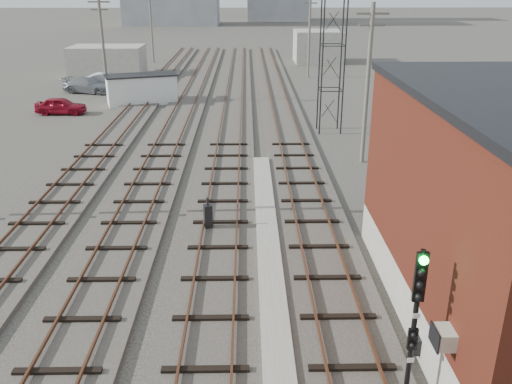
{
  "coord_description": "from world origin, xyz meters",
  "views": [
    {
      "loc": [
        -0.33,
        -2.54,
        10.1
      ],
      "look_at": [
        0.02,
        17.57,
        2.2
      ],
      "focal_mm": 38.0,
      "sensor_mm": 36.0,
      "label": 1
    }
  ],
  "objects_px": {
    "signal_mast": "(416,315)",
    "site_trailer": "(142,89)",
    "switch_stand": "(208,217)",
    "car_silver": "(107,81)",
    "car_red": "(61,106)",
    "car_grey": "(88,85)"
  },
  "relations": [
    {
      "from": "signal_mast",
      "to": "site_trailer",
      "type": "relative_size",
      "value": 0.66
    },
    {
      "from": "switch_stand",
      "to": "site_trailer",
      "type": "height_order",
      "value": "site_trailer"
    },
    {
      "from": "site_trailer",
      "to": "car_silver",
      "type": "distance_m",
      "value": 8.63
    },
    {
      "from": "signal_mast",
      "to": "site_trailer",
      "type": "xyz_separation_m",
      "value": [
        -13.14,
        36.18,
        -1.31
      ]
    },
    {
      "from": "car_red",
      "to": "car_silver",
      "type": "relative_size",
      "value": 0.86
    },
    {
      "from": "signal_mast",
      "to": "car_red",
      "type": "distance_m",
      "value": 37.48
    },
    {
      "from": "site_trailer",
      "to": "car_grey",
      "type": "relative_size",
      "value": 1.32
    },
    {
      "from": "signal_mast",
      "to": "site_trailer",
      "type": "distance_m",
      "value": 38.52
    },
    {
      "from": "car_red",
      "to": "switch_stand",
      "type": "bearing_deg",
      "value": -147.62
    },
    {
      "from": "signal_mast",
      "to": "switch_stand",
      "type": "xyz_separation_m",
      "value": [
        -5.71,
        10.18,
        -1.91
      ]
    },
    {
      "from": "car_silver",
      "to": "car_grey",
      "type": "xyz_separation_m",
      "value": [
        -1.27,
        -2.3,
        -0.04
      ]
    },
    {
      "from": "switch_stand",
      "to": "site_trailer",
      "type": "relative_size",
      "value": 0.22
    },
    {
      "from": "car_silver",
      "to": "signal_mast",
      "type": "bearing_deg",
      "value": -167.79
    },
    {
      "from": "signal_mast",
      "to": "car_silver",
      "type": "distance_m",
      "value": 46.95
    },
    {
      "from": "signal_mast",
      "to": "site_trailer",
      "type": "bearing_deg",
      "value": 109.96
    },
    {
      "from": "car_silver",
      "to": "car_grey",
      "type": "bearing_deg",
      "value": 140.86
    },
    {
      "from": "car_red",
      "to": "car_grey",
      "type": "distance_m",
      "value": 8.81
    },
    {
      "from": "car_red",
      "to": "car_silver",
      "type": "height_order",
      "value": "car_silver"
    },
    {
      "from": "signal_mast",
      "to": "car_silver",
      "type": "bearing_deg",
      "value": 112.39
    },
    {
      "from": "car_silver",
      "to": "car_grey",
      "type": "distance_m",
      "value": 2.62
    },
    {
      "from": "site_trailer",
      "to": "car_silver",
      "type": "relative_size",
      "value": 1.41
    },
    {
      "from": "switch_stand",
      "to": "car_silver",
      "type": "xyz_separation_m",
      "value": [
        -12.16,
        33.19,
        0.08
      ]
    }
  ]
}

